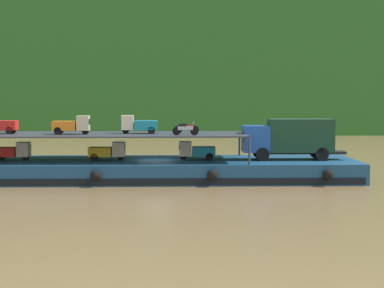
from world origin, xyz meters
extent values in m
plane|color=brown|center=(0.00, 0.00, 0.00)|extent=(400.00, 400.00, 0.00)
cube|color=#286023|center=(0.00, 67.57, 18.32)|extent=(110.09, 28.45, 36.63)
cube|color=navy|center=(0.00, 0.00, 0.75)|extent=(30.39, 7.90, 1.50)
cube|color=black|center=(0.00, -3.97, 0.35)|extent=(29.78, 0.06, 0.50)
sphere|color=black|center=(-4.05, -4.17, 0.85)|extent=(0.74, 0.74, 0.74)
sphere|color=black|center=(4.05, -4.17, 0.85)|extent=(0.74, 0.74, 0.74)
sphere|color=black|center=(12.16, -4.17, 0.85)|extent=(0.74, 0.74, 0.74)
cube|color=#1E4C99|center=(7.59, -0.07, 3.10)|extent=(2.01, 2.19, 2.00)
cube|color=#192833|center=(6.56, -0.06, 3.45)|extent=(0.07, 1.84, 0.60)
cube|color=#193823|center=(10.99, -0.08, 3.35)|extent=(4.81, 2.32, 2.50)
cube|color=black|center=(10.99, -0.08, 2.05)|extent=(6.81, 1.41, 0.20)
cylinder|color=black|center=(8.00, 0.94, 2.00)|extent=(1.00, 0.28, 1.00)
cylinder|color=black|center=(7.99, -1.08, 2.00)|extent=(1.00, 0.28, 1.00)
cylinder|color=black|center=(12.44, 0.92, 2.00)|extent=(1.00, 0.28, 1.00)
cylinder|color=black|center=(12.43, -1.10, 2.00)|extent=(1.00, 0.28, 1.00)
cylinder|color=#2D333D|center=(6.71, 3.47, 2.50)|extent=(0.16, 0.16, 2.00)
cylinder|color=#2D333D|center=(6.71, -3.47, 2.50)|extent=(0.16, 0.16, 2.00)
cube|color=#2D333D|center=(-3.80, 0.00, 3.45)|extent=(21.19, 7.10, 0.10)
cube|color=red|center=(-11.35, -0.02, 2.13)|extent=(1.73, 1.24, 0.70)
cube|color=beige|center=(-9.95, -0.05, 2.33)|extent=(0.92, 1.02, 1.10)
cube|color=#19232D|center=(-9.48, -0.06, 2.44)|extent=(0.06, 0.85, 0.38)
cylinder|color=black|center=(-9.80, -0.05, 1.78)|extent=(0.56, 0.15, 0.56)
cylinder|color=black|center=(-11.74, 0.52, 1.78)|extent=(0.56, 0.15, 0.56)
cube|color=gold|center=(-4.18, -0.07, 2.13)|extent=(1.74, 1.26, 0.70)
cube|color=beige|center=(-2.78, -0.11, 2.33)|extent=(0.93, 1.03, 1.10)
cube|color=#19232D|center=(-2.31, -0.13, 2.44)|extent=(0.07, 0.85, 0.38)
cylinder|color=black|center=(-2.63, -0.12, 1.78)|extent=(0.56, 0.16, 0.56)
cylinder|color=black|center=(-4.60, -0.58, 1.78)|extent=(0.56, 0.16, 0.56)
cylinder|color=black|center=(-4.57, 0.48, 1.78)|extent=(0.56, 0.16, 0.56)
cube|color=teal|center=(3.64, 0.14, 2.13)|extent=(1.73, 1.25, 0.70)
cube|color=beige|center=(2.24, 0.10, 2.33)|extent=(0.93, 1.03, 1.10)
cube|color=#19232D|center=(1.77, 0.09, 2.44)|extent=(0.06, 0.85, 0.38)
cylinder|color=black|center=(2.09, 0.10, 1.78)|extent=(0.56, 0.16, 0.56)
cylinder|color=black|center=(4.02, 0.68, 1.78)|extent=(0.56, 0.16, 0.56)
cylinder|color=black|center=(4.06, -0.38, 1.78)|extent=(0.56, 0.16, 0.56)
cube|color=red|center=(-11.33, 0.20, 4.13)|extent=(1.71, 1.21, 0.70)
cylinder|color=black|center=(-10.93, 0.73, 3.78)|extent=(0.56, 0.14, 0.56)
cylinder|color=black|center=(-10.93, -0.33, 3.78)|extent=(0.56, 0.14, 0.56)
cube|color=orange|center=(-6.75, -0.76, 4.13)|extent=(1.72, 1.23, 0.70)
cube|color=#C6B793|center=(-5.35, -0.74, 4.33)|extent=(0.92, 1.02, 1.10)
cube|color=#19232D|center=(-4.88, -0.73, 4.44)|extent=(0.06, 0.85, 0.38)
cylinder|color=black|center=(-5.20, -0.73, 3.78)|extent=(0.56, 0.15, 0.56)
cylinder|color=black|center=(-7.14, -1.30, 3.78)|extent=(0.56, 0.15, 0.56)
cylinder|color=black|center=(-7.16, -0.24, 3.78)|extent=(0.56, 0.15, 0.56)
cube|color=teal|center=(-0.72, 0.09, 4.13)|extent=(1.72, 1.23, 0.70)
cube|color=beige|center=(-2.12, 0.06, 4.33)|extent=(0.92, 1.02, 1.10)
cube|color=#19232D|center=(-2.59, 0.05, 4.44)|extent=(0.06, 0.85, 0.38)
cylinder|color=black|center=(-2.27, 0.06, 3.78)|extent=(0.56, 0.15, 0.56)
cylinder|color=black|center=(-0.33, 0.62, 3.78)|extent=(0.56, 0.15, 0.56)
cylinder|color=black|center=(-0.31, -0.44, 3.78)|extent=(0.56, 0.15, 0.56)
cylinder|color=black|center=(2.87, -2.18, 3.80)|extent=(0.61, 0.15, 0.60)
cylinder|color=black|center=(1.57, -2.08, 3.80)|extent=(0.61, 0.15, 0.60)
cube|color=#B7B7BC|center=(2.22, -2.13, 4.02)|extent=(1.11, 0.29, 0.28)
cube|color=black|center=(1.97, -2.11, 4.20)|extent=(0.61, 0.25, 0.12)
cylinder|color=#B2B2B7|center=(2.77, -2.17, 4.35)|extent=(0.08, 0.55, 0.04)
cylinder|color=black|center=(2.98, 0.09, 3.80)|extent=(0.61, 0.18, 0.60)
cylinder|color=black|center=(1.69, -0.09, 3.80)|extent=(0.61, 0.18, 0.60)
cube|color=#B21919|center=(2.34, 0.00, 4.02)|extent=(1.12, 0.35, 0.28)
cube|color=black|center=(2.09, -0.03, 4.20)|extent=(0.62, 0.28, 0.12)
cylinder|color=#B2B2B7|center=(2.88, 0.07, 4.35)|extent=(0.11, 0.55, 0.04)
camera|label=1|loc=(1.43, -48.05, 6.30)|focal=59.50mm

